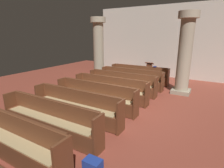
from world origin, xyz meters
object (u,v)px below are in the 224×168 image
at_px(kneeler_box_blue, 93,165).
at_px(pew_row_2, 122,82).
at_px(pew_row_1, 131,78).
at_px(pew_row_6, 49,117).
at_px(pew_row_4, 95,95).
at_px(lectern, 149,72).
at_px(pew_row_0, 139,74).
at_px(pillar_far_side, 99,48).
at_px(pew_row_3, 110,88).
at_px(pew_row_5, 76,104).
at_px(hymn_book, 155,67).
at_px(pew_row_7, 10,136).
at_px(pillar_aisle_side, 185,53).

bearing_deg(kneeler_box_blue, pew_row_2, 110.76).
bearing_deg(pew_row_1, pew_row_6, -90.00).
bearing_deg(pew_row_4, lectern, 87.38).
distance_m(pew_row_0, kneeler_box_blue, 7.28).
distance_m(pew_row_4, pillar_far_side, 4.73).
xyz_separation_m(pew_row_2, pew_row_6, (0.00, -4.35, 0.00)).
distance_m(pew_row_0, pew_row_3, 3.26).
distance_m(pillar_far_side, lectern, 3.43).
relative_size(pew_row_1, pew_row_3, 1.00).
xyz_separation_m(pew_row_4, pew_row_5, (0.00, -1.09, 0.00)).
xyz_separation_m(pew_row_5, pew_row_6, (0.00, -1.09, 0.00)).
bearing_deg(pew_row_6, pew_row_1, 90.00).
bearing_deg(pew_row_3, pew_row_1, 90.00).
relative_size(pew_row_3, pillar_far_side, 0.92).
relative_size(pew_row_2, hymn_book, 18.71).
distance_m(pew_row_3, pew_row_6, 3.26).
bearing_deg(pew_row_5, lectern, 87.82).
height_order(pew_row_2, lectern, lectern).
xyz_separation_m(pew_row_2, lectern, (0.25, 3.21, -0.06)).
bearing_deg(pillar_far_side, kneeler_box_blue, -56.63).
xyz_separation_m(pew_row_4, kneeler_box_blue, (1.84, -2.69, -0.39)).
xyz_separation_m(pew_row_3, pew_row_4, (0.00, -1.09, 0.00)).
relative_size(lectern, hymn_book, 5.99).
distance_m(pew_row_0, pew_row_1, 1.09).
xyz_separation_m(pew_row_1, pew_row_7, (0.00, -6.53, 0.00)).
xyz_separation_m(pillar_far_side, kneeler_box_blue, (4.28, -6.49, -1.79)).
relative_size(pew_row_2, pew_row_5, 1.00).
bearing_deg(pew_row_7, kneeler_box_blue, 17.37).
xyz_separation_m(pew_row_1, pillar_far_side, (-2.43, 0.55, 1.40)).
bearing_deg(hymn_book, pillar_aisle_side, -32.01).
height_order(pew_row_2, pew_row_4, same).
height_order(pew_row_1, pew_row_7, same).
xyz_separation_m(pew_row_7, hymn_book, (0.85, 7.80, 0.47)).
relative_size(pew_row_3, lectern, 3.12).
xyz_separation_m(pew_row_0, pew_row_1, (0.00, -1.09, 0.00)).
xyz_separation_m(pew_row_3, pew_row_7, (0.00, -4.35, 0.00)).
height_order(pew_row_1, pew_row_4, same).
distance_m(pew_row_1, pillar_far_side, 2.86).
height_order(pew_row_0, kneeler_box_blue, pew_row_0).
bearing_deg(pew_row_3, kneeler_box_blue, -63.97).
distance_m(pew_row_0, pillar_aisle_side, 2.97).
height_order(pew_row_7, pillar_far_side, pillar_far_side).
distance_m(pew_row_0, pew_row_5, 5.44).
xyz_separation_m(pew_row_2, pew_row_5, (0.00, -3.26, 0.00)).
height_order(pew_row_3, pillar_aisle_side, pillar_aisle_side).
distance_m(pew_row_3, pew_row_4, 1.09).
bearing_deg(pew_row_5, pew_row_7, -90.00).
bearing_deg(pillar_far_side, pew_row_7, -71.00).
bearing_deg(hymn_book, pew_row_1, -123.66).
bearing_deg(pew_row_6, pew_row_4, 90.00).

